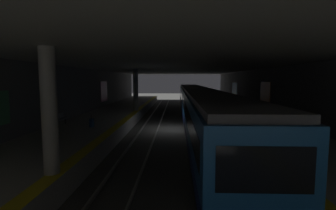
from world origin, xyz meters
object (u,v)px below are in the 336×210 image
object	(u,v)px
person_standing_far	(280,129)
pillar_near	(49,111)
backpack_on_floor	(226,107)
bench_left_near	(270,112)
bench_left_mid	(237,101)
bench_right_mid	(60,118)
person_waiting_near	(221,100)
suitcase_rolling	(92,123)
pillar_far	(136,90)
metro_train	(197,105)
person_walking_mid	(225,97)
trash_bin	(304,130)

from	to	relation	value
person_standing_far	pillar_near	bearing A→B (deg)	113.88
person_standing_far	backpack_on_floor	distance (m)	16.16
bench_left_near	bench_left_mid	distance (m)	12.37
bench_right_mid	person_waiting_near	size ratio (longest dim) A/B	1.04
person_waiting_near	bench_left_mid	bearing A→B (deg)	-35.09
person_waiting_near	suitcase_rolling	size ratio (longest dim) A/B	1.81
bench_left_mid	backpack_on_floor	size ratio (longest dim) A/B	4.25
pillar_near	backpack_on_floor	xyz separation A→B (m)	(20.56, -10.24, -2.08)
pillar_far	metro_train	size ratio (longest dim) A/B	0.12
person_standing_far	suitcase_rolling	world-z (taller)	person_standing_far
bench_left_near	person_standing_far	distance (m)	9.93
bench_left_mid	backpack_on_floor	world-z (taller)	bench_left_mid
bench_left_near	person_walking_mid	world-z (taller)	person_walking_mid
pillar_near	suitcase_rolling	bearing A→B (deg)	10.00
suitcase_rolling	bench_left_mid	bearing A→B (deg)	-39.94
backpack_on_floor	pillar_near	bearing A→B (deg)	153.52
metro_train	pillar_near	bearing A→B (deg)	157.60
person_standing_far	trash_bin	xyz separation A→B (m)	(1.91, -2.19, -0.41)
metro_train	bench_left_near	xyz separation A→B (m)	(-2.00, -6.33, -0.45)
pillar_far	metro_train	distance (m)	7.37
pillar_near	person_waiting_near	world-z (taller)	pillar_near
person_walking_mid	trash_bin	bearing A→B (deg)	-178.44
bench_right_mid	person_waiting_near	xyz separation A→B (m)	(12.52, -14.15, 0.37)
bench_left_near	person_standing_far	bearing A→B (deg)	162.86
person_walking_mid	person_standing_far	size ratio (longest dim) A/B	1.12
metro_train	bench_left_near	world-z (taller)	metro_train
bench_left_near	trash_bin	bearing A→B (deg)	174.46
bench_left_near	backpack_on_floor	bearing A→B (deg)	21.64
pillar_far	person_waiting_near	xyz separation A→B (m)	(3.08, -9.96, -1.39)
person_walking_mid	suitcase_rolling	xyz separation A→B (m)	(-18.86, 13.15, -0.64)
pillar_far	person_standing_far	world-z (taller)	pillar_far
metro_train	bench_left_mid	size ratio (longest dim) A/B	22.41
bench_left_mid	trash_bin	distance (m)	19.95
pillar_far	backpack_on_floor	world-z (taller)	pillar_far
bench_right_mid	suitcase_rolling	distance (m)	2.68
trash_bin	suitcase_rolling	bearing A→B (deg)	79.03
trash_bin	bench_left_near	bearing A→B (deg)	-5.54
pillar_near	pillar_far	bearing A→B (deg)	0.00
metro_train	backpack_on_floor	distance (m)	6.00
pillar_near	metro_train	bearing A→B (deg)	-22.40
pillar_near	metro_train	distance (m)	17.24
pillar_far	person_standing_far	distance (m)	17.73
bench_left_mid	suitcase_rolling	world-z (taller)	suitcase_rolling
person_standing_far	backpack_on_floor	world-z (taller)	person_standing_far
metro_train	bench_left_near	bearing A→B (deg)	-107.53
person_standing_far	bench_left_near	bearing A→B (deg)	-17.14
bench_left_mid	person_standing_far	bearing A→B (deg)	172.38
suitcase_rolling	bench_left_near	bearing A→B (deg)	-71.25
pillar_far	trash_bin	size ratio (longest dim) A/B	5.35
bench_right_mid	suitcase_rolling	bearing A→B (deg)	-102.91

